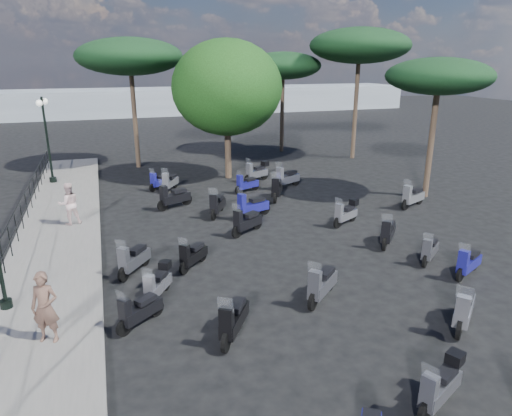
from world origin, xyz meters
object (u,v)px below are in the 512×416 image
object	(u,v)px
woman	(45,307)
scooter_2	(158,284)
pine_0	(283,66)
scooter_18	(430,250)
broadleaf_tree	(227,88)
scooter_3	(133,260)
scooter_16	(257,172)
scooter_22	(247,184)
scooter_5	(159,181)
scooter_13	(464,310)
scooter_15	(252,206)
scooter_21	(277,189)
scooter_4	(174,198)
scooter_19	(388,233)
lamp_post_2	(47,134)
pine_3	(439,77)
pine_1	(360,46)
scooter_11	(170,182)
pedestrian_far	(69,204)
scooter_6	(440,386)
scooter_8	(193,256)
scooter_14	(322,285)
scooter_24	(468,263)
pine_2	(130,57)
scooter_26	(287,178)
scooter_10	(217,205)
scooter_25	(413,197)
scooter_20	(346,213)
scooter_9	(246,222)
scooter_7	(233,320)
scooter_1	(139,311)

from	to	relation	value
woman	scooter_2	size ratio (longest dim) A/B	1.29
woman	pine_0	bearing A→B (deg)	74.96
scooter_18	broadleaf_tree	size ratio (longest dim) A/B	0.16
scooter_3	scooter_16	distance (m)	12.06
scooter_22	scooter_5	bearing A→B (deg)	42.57
scooter_13	scooter_15	size ratio (longest dim) A/B	0.80
scooter_21	broadleaf_tree	distance (m)	6.65
scooter_3	scooter_4	bearing A→B (deg)	-72.93
scooter_19	lamp_post_2	bearing A→B (deg)	-3.68
scooter_2	pine_3	bearing A→B (deg)	-124.15
scooter_4	scooter_21	world-z (taller)	scooter_21
pine_1	scooter_22	bearing A→B (deg)	-148.44
scooter_11	lamp_post_2	bearing A→B (deg)	3.74
pedestrian_far	scooter_15	distance (m)	7.30
pedestrian_far	scooter_6	distance (m)	14.71
scooter_5	scooter_19	world-z (taller)	scooter_19
pine_0	scooter_5	bearing A→B (deg)	-142.15
scooter_11	scooter_15	world-z (taller)	scooter_15
scooter_2	scooter_8	size ratio (longest dim) A/B	1.09
scooter_3	scooter_14	world-z (taller)	scooter_14
scooter_5	scooter_24	size ratio (longest dim) A/B	0.84
scooter_2	scooter_22	bearing A→B (deg)	-88.36
scooter_14	pine_2	size ratio (longest dim) A/B	0.18
scooter_5	scooter_13	world-z (taller)	scooter_13
scooter_2	scooter_19	world-z (taller)	scooter_19
broadleaf_tree	scooter_22	bearing A→B (deg)	-88.82
scooter_22	scooter_15	bearing A→B (deg)	143.61
scooter_26	scooter_10	bearing A→B (deg)	100.09
scooter_5	scooter_25	distance (m)	12.42
scooter_20	scooter_5	bearing A→B (deg)	11.93
scooter_13	scooter_25	xyz separation A→B (m)	(4.95, 8.62, 0.00)
pedestrian_far	pine_0	world-z (taller)	pine_0
scooter_2	scooter_3	world-z (taller)	scooter_3
scooter_2	scooter_9	bearing A→B (deg)	-101.85
scooter_8	scooter_20	bearing A→B (deg)	-119.54
scooter_16	pine_1	size ratio (longest dim) A/B	0.19
scooter_7	scooter_20	xyz separation A→B (m)	(6.51, 6.19, -0.01)
scooter_3	pine_2	xyz separation A→B (m)	(1.45, 15.27, 6.08)
scooter_9	scooter_24	xyz separation A→B (m)	(5.36, -5.64, -0.03)
pedestrian_far	pine_1	xyz separation A→B (m)	(17.57, 8.40, 6.22)
scooter_18	scooter_26	size ratio (longest dim) A/B	0.71
scooter_4	broadleaf_tree	distance (m)	7.48
scooter_1	scooter_14	world-z (taller)	scooter_14
lamp_post_2	broadleaf_tree	distance (m)	9.70
scooter_1	scooter_18	distance (m)	9.45
lamp_post_2	scooter_21	size ratio (longest dim) A/B	2.60
scooter_10	scooter_15	world-z (taller)	scooter_15
scooter_9	scooter_25	xyz separation A→B (m)	(8.10, 0.74, 0.02)
scooter_6	scooter_16	distance (m)	17.53
scooter_11	scooter_20	size ratio (longest dim) A/B	1.00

